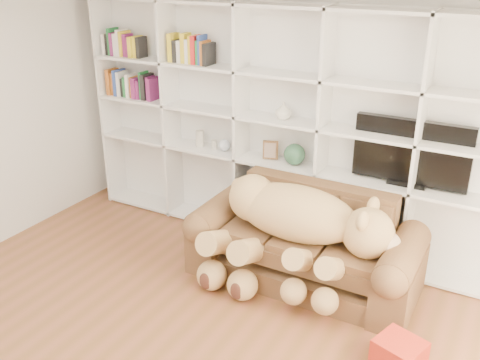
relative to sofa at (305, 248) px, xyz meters
The scene contains 13 objects.
wall_back 1.41m from the sofa, 124.75° to the left, with size 5.00×0.02×2.70m, color silver.
bookshelf 1.42m from the sofa, 140.33° to the left, with size 4.43×0.35×2.40m.
sofa is the anchor object (origin of this frame).
teddy_bear 0.34m from the sofa, 108.74° to the right, with size 1.66×0.88×0.96m.
throw_pillow 0.54m from the sofa, 161.81° to the left, with size 0.35×0.11×0.35m, color #4F0D1B.
gift_box 1.33m from the sofa, 35.98° to the right, with size 0.32×0.29×0.25m, color #B12817.
tv 1.27m from the sofa, 42.48° to the left, with size 1.03×0.18×0.61m.
picture_frame 1.10m from the sofa, 137.72° to the left, with size 0.16×0.03×0.19m, color #53361C.
green_vase 0.97m from the sofa, 123.37° to the left, with size 0.21×0.21×0.21m, color #2A5339.
figurine_tall 1.74m from the sofa, 158.41° to the left, with size 0.09×0.09×0.18m, color beige.
figurine_short 1.57m from the sofa, 155.74° to the left, with size 0.06×0.06×0.10m, color beige.
snow_globe 1.47m from the sofa, 153.48° to the left, with size 0.12×0.12×0.12m, color white.
shelf_vase 1.34m from the sofa, 131.56° to the left, with size 0.16×0.16×0.17m, color beige.
Camera 1 is at (2.09, -2.29, 2.80)m, focal length 40.00 mm.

